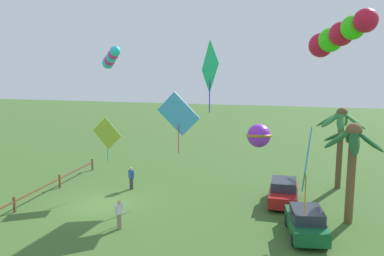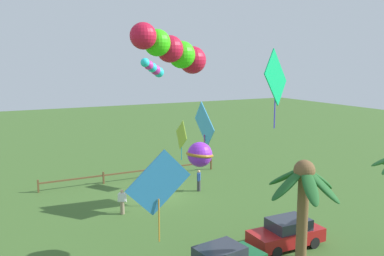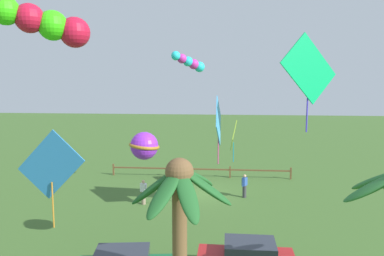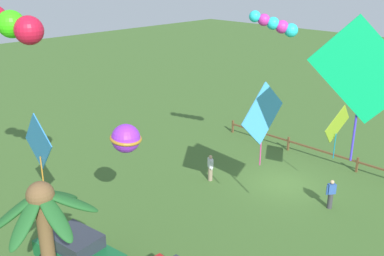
{
  "view_description": "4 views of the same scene",
  "coord_description": "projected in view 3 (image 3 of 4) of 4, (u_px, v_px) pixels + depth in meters",
  "views": [
    {
      "loc": [
        22.18,
        11.24,
        8.87
      ],
      "look_at": [
        1.15,
        6.06,
        5.27
      ],
      "focal_mm": 37.76,
      "sensor_mm": 36.0,
      "label": 1
    },
    {
      "loc": [
        10.91,
        27.04,
        9.54
      ],
      "look_at": [
        0.34,
        6.45,
        5.82
      ],
      "focal_mm": 39.36,
      "sensor_mm": 36.0,
      "label": 2
    },
    {
      "loc": [
        -1.88,
        25.32,
        7.92
      ],
      "look_at": [
        -0.24,
        7.03,
        5.54
      ],
      "focal_mm": 34.96,
      "sensor_mm": 36.0,
      "label": 3
    },
    {
      "loc": [
        -12.15,
        19.82,
        11.73
      ],
      "look_at": [
        1.07,
        6.35,
        4.8
      ],
      "focal_mm": 41.29,
      "sensor_mm": 36.0,
      "label": 4
    }
  ],
  "objects": [
    {
      "name": "kite_diamond_5",
      "position": [
        234.0,
        136.0,
        26.21
      ],
      "size": [
        0.46,
        2.15,
        2.98
      ],
      "color": "#90B527"
    },
    {
      "name": "palm_tree_1",
      "position": [
        180.0,
        207.0,
        11.23
      ],
      "size": [
        3.2,
        3.25,
        5.63
      ],
      "color": "brown",
      "rests_on": "ground"
    },
    {
      "name": "kite_diamond_4",
      "position": [
        51.0,
        166.0,
        14.17
      ],
      "size": [
        2.77,
        0.35,
        3.86
      ],
      "color": "#2B79BE"
    },
    {
      "name": "kite_ball_0",
      "position": [
        144.0,
        146.0,
        16.1
      ],
      "size": [
        1.56,
        1.56,
        1.21
      ],
      "color": "purple"
    },
    {
      "name": "kite_tube_2",
      "position": [
        36.0,
        20.0,
        12.48
      ],
      "size": [
        3.5,
        2.34,
        1.76
      ],
      "color": "red"
    },
    {
      "name": "ground_plane",
      "position": [
        198.0,
        193.0,
        26.19
      ],
      "size": [
        120.0,
        120.0,
        0.0
      ],
      "primitive_type": "plane",
      "color": "#3D6028"
    },
    {
      "name": "rail_fence",
      "position": [
        200.0,
        170.0,
        30.52
      ],
      "size": [
        14.66,
        0.12,
        0.95
      ],
      "color": "brown",
      "rests_on": "ground"
    },
    {
      "name": "kite_diamond_6",
      "position": [
        309.0,
        70.0,
        19.08
      ],
      "size": [
        3.2,
        1.87,
        5.1
      ],
      "color": "#0BBA64"
    },
    {
      "name": "kite_tube_3",
      "position": [
        189.0,
        62.0,
        24.0
      ],
      "size": [
        2.05,
        1.77,
        1.29
      ],
      "color": "#24D5DF"
    },
    {
      "name": "spectator_0",
      "position": [
        143.0,
        192.0,
        23.83
      ],
      "size": [
        0.49,
        0.38,
        1.59
      ],
      "color": "gray",
      "rests_on": "ground"
    },
    {
      "name": "kite_diamond_1",
      "position": [
        218.0,
        121.0,
        20.86
      ],
      "size": [
        0.24,
        2.77,
        3.86
      ],
      "color": "#43A5E6"
    },
    {
      "name": "spectator_1",
      "position": [
        245.0,
        186.0,
        25.21
      ],
      "size": [
        0.4,
        0.47,
        1.59
      ],
      "color": "#38383D",
      "rests_on": "ground"
    }
  ]
}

